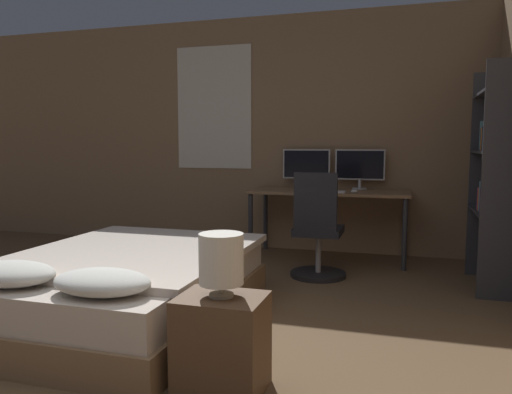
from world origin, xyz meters
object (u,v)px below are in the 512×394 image
Objects in this scene: keyboard at (326,191)px; computer_mouse at (354,191)px; bed at (127,286)px; monitor_left at (306,166)px; monitor_right at (360,166)px; desk at (329,198)px; bookshelf at (496,169)px; nightstand at (222,344)px; office_chair at (317,237)px; bedside_lamp at (221,259)px.

computer_mouse is at bearing 0.00° from keyboard.
monitor_left is (0.76, 2.55, 0.75)m from bed.
computer_mouse is (1.35, 2.07, 0.52)m from bed.
monitor_left is 0.59m from monitor_right.
desk reaches higher than bed.
bookshelf reaches higher than keyboard.
computer_mouse is at bearing 157.12° from bookshelf.
keyboard is at bearing -121.61° from monitor_right.
bookshelf reaches higher than nightstand.
nightstand is at bearing -92.24° from office_chair.
monitor_right is at bearing 39.29° from desk.
bookshelf is (1.50, -0.51, 0.27)m from keyboard.
bookshelf is (1.56, 2.31, 0.36)m from bedside_lamp.
nightstand is 0.91× the size of monitor_left.
bookshelf is at bearing -22.88° from computer_mouse.
nightstand is 3.08m from desk.
desk is 0.85m from office_chair.
bed is 1.06× the size of bookshelf.
office_chair is 0.52× the size of bookshelf.
desk is at bearing 65.37° from bed.
desk is at bearing 90.00° from keyboard.
bookshelf reaches higher than desk.
bedside_lamp is at bearing -92.24° from office_chair.
office_chair reaches higher than keyboard.
monitor_left is 0.54× the size of office_chair.
office_chair reaches higher than bedside_lamp.
monitor_right is at bearing 58.39° from keyboard.
desk is at bearing 153.42° from bookshelf.
desk reaches higher than nightstand.
desk is at bearing 88.73° from bedside_lamp.
monitor_right is at bearing 140.43° from bookshelf.
keyboard is 0.29m from computer_mouse.
bookshelf is at bearing -26.58° from desk.
keyboard is at bearing 62.91° from bed.
bed is 4.13× the size of nightstand.
computer_mouse reaches higher than keyboard.
monitor_left is at bearing 93.97° from bedside_lamp.
office_chair is at bearing -73.18° from monitor_left.
keyboard is at bearing -90.00° from desk.
computer_mouse is at bearing -39.45° from monitor_left.
nightstand is 6.93× the size of computer_mouse.
monitor_right is 1.34× the size of keyboard.
bed is at bearing -106.63° from monitor_left.
desk is 4.21× the size of keyboard.
keyboard is 5.68× the size of computer_mouse.
computer_mouse is 0.73m from office_chair.
keyboard reaches higher than desk.
nightstand is at bearing -86.03° from monitor_left.
monitor_left is (-0.23, 3.30, 0.75)m from nightstand.
computer_mouse is at bearing 82.78° from nightstand.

